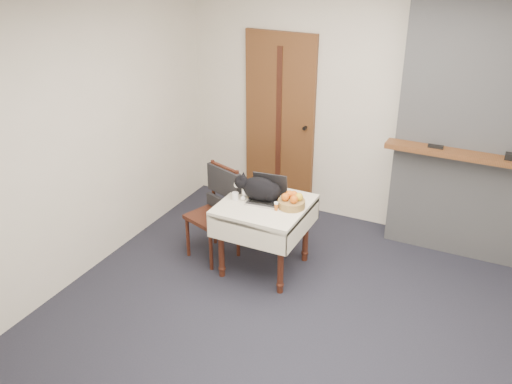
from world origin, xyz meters
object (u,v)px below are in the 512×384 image
side_table (265,214)px  laptop (268,194)px  door (280,123)px  chair (219,200)px  cat (261,189)px  cream_jar (235,196)px  pill_bottle (276,206)px  fruit_basket (292,201)px

side_table → laptop: laptop is taller
door → chair: bearing=-93.2°
cat → chair: bearing=165.1°
side_table → laptop: bearing=93.6°
chair → cream_jar: bearing=-6.4°
cat → laptop: bearing=14.4°
cream_jar → pill_bottle: 0.43m
laptop → cream_jar: laptop is taller
laptop → pill_bottle: (0.15, -0.15, -0.02)m
cat → chair: cat is taller
pill_bottle → chair: (-0.67, 0.14, -0.15)m
cat → fruit_basket: 0.32m
pill_bottle → fruit_basket: bearing=49.3°
pill_bottle → door: bearing=113.0°
door → fruit_basket: (0.70, -1.30, -0.24)m
door → cat: size_ratio=3.71×
laptop → fruit_basket: laptop is taller
cat → chair: (-0.46, 0.02, -0.22)m
laptop → pill_bottle: bearing=-50.3°
cat → pill_bottle: 0.25m
cream_jar → side_table: bearing=11.0°
cat → pill_bottle: size_ratio=6.93×
pill_bottle → side_table: bearing=152.4°
door → pill_bottle: (0.60, -1.41, -0.26)m
side_table → cat: 0.23m
fruit_basket → pill_bottle: bearing=-130.7°
cream_jar → pill_bottle: pill_bottle is taller
laptop → chair: (-0.52, -0.00, -0.17)m
door → cat: 1.37m
side_table → chair: 0.52m
door → chair: size_ratio=2.15×
chair → door: bearing=106.2°
door → laptop: (0.45, -1.27, -0.24)m
fruit_basket → cat: bearing=179.6°
fruit_basket → laptop: bearing=173.3°
side_table → fruit_basket: (0.25, 0.04, 0.17)m
laptop → chair: 0.54m
side_table → pill_bottle: pill_bottle is taller
cream_jar → pill_bottle: (0.43, -0.02, 0.00)m
door → cream_jar: size_ratio=28.18×
laptop → fruit_basket: (0.25, -0.03, -0.00)m
cream_jar → fruit_basket: (0.53, 0.09, 0.02)m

